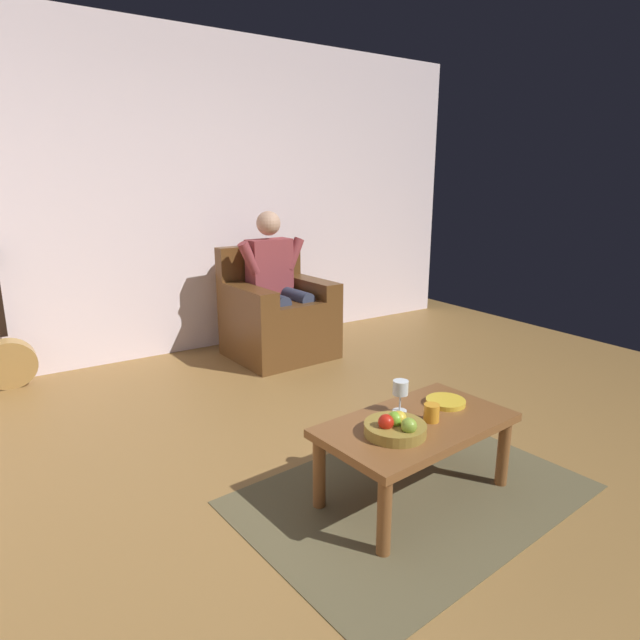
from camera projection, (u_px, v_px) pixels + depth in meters
name	position (u px, v px, depth m)	size (l,w,h in m)	color
ground_plane	(358.00, 521.00, 2.39)	(7.21, 7.21, 0.00)	olive
wall_back	(150.00, 198.00, 4.38)	(6.41, 0.06, 2.70)	white
rug	(413.00, 494.00, 2.59)	(1.63, 1.12, 0.01)	brown
armchair	(277.00, 317.00, 4.60)	(0.84, 0.80, 0.94)	brown
person_seated	(277.00, 280.00, 4.51)	(0.65, 0.60, 1.24)	brown
coffee_table	(416.00, 433.00, 2.51)	(0.98, 0.61, 0.39)	brown
guitar	(8.00, 359.00, 3.88)	(0.38, 0.23, 1.02)	#AC8144
wine_glass_near	(400.00, 390.00, 2.57)	(0.08, 0.08, 0.16)	silver
fruit_bowl	(396.00, 427.00, 2.35)	(0.28, 0.28, 0.11)	olive
decorative_dish	(446.00, 402.00, 2.69)	(0.20, 0.20, 0.02)	gold
candle_jar	(431.00, 413.00, 2.49)	(0.07, 0.07, 0.08)	orange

